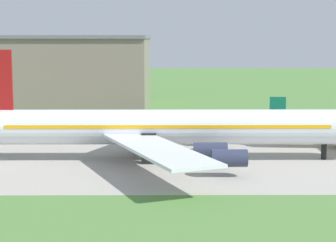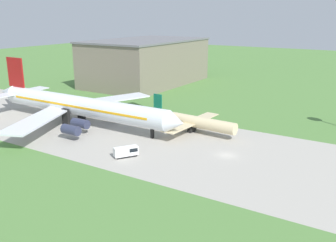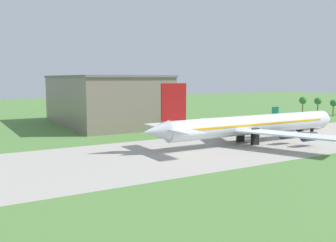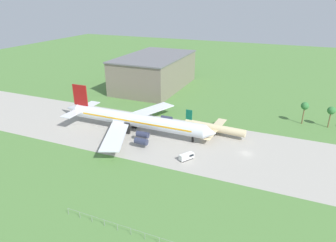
{
  "view_description": "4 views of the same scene",
  "coord_description": "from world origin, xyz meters",
  "px_view_note": "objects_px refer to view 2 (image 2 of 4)",
  "views": [
    {
      "loc": [
        -49.33,
        -99.59,
        20.65
      ],
      "look_at": [
        -48.7,
        1.23,
        6.61
      ],
      "focal_mm": 65.0,
      "sensor_mm": 36.0,
      "label": 1
    },
    {
      "loc": [
        32.48,
        -78.45,
        32.54
      ],
      "look_at": [
        -17.3,
        1.23,
        5.61
      ],
      "focal_mm": 40.0,
      "sensor_mm": 36.0,
      "label": 2
    },
    {
      "loc": [
        -130.15,
        -83.61,
        19.87
      ],
      "look_at": [
        -80.1,
        1.23,
        8.54
      ],
      "focal_mm": 40.0,
      "sensor_mm": 36.0,
      "label": 3
    },
    {
      "loc": [
        11.93,
        -106.0,
        56.67
      ],
      "look_at": [
        -35.13,
        5.0,
        6.0
      ],
      "focal_mm": 32.0,
      "sensor_mm": 36.0,
      "label": 4
    }
  ],
  "objects_px": {
    "baggage_tug": "(127,151)",
    "terminal_building": "(146,62)",
    "jet_airliner": "(77,106)",
    "regional_aircraft": "(192,121)"
  },
  "relations": [
    {
      "from": "jet_airliner",
      "to": "regional_aircraft",
      "type": "relative_size",
      "value": 2.73
    },
    {
      "from": "regional_aircraft",
      "to": "baggage_tug",
      "type": "bearing_deg",
      "value": -98.09
    },
    {
      "from": "jet_airliner",
      "to": "terminal_building",
      "type": "bearing_deg",
      "value": 107.88
    },
    {
      "from": "baggage_tug",
      "to": "terminal_building",
      "type": "bearing_deg",
      "value": 122.37
    },
    {
      "from": "terminal_building",
      "to": "jet_airliner",
      "type": "bearing_deg",
      "value": -72.12
    },
    {
      "from": "jet_airliner",
      "to": "regional_aircraft",
      "type": "xyz_separation_m",
      "value": [
        33.94,
        10.73,
        -2.41
      ]
    },
    {
      "from": "jet_airliner",
      "to": "terminal_building",
      "type": "relative_size",
      "value": 1.22
    },
    {
      "from": "regional_aircraft",
      "to": "jet_airliner",
      "type": "bearing_deg",
      "value": -162.46
    },
    {
      "from": "jet_airliner",
      "to": "terminal_building",
      "type": "distance_m",
      "value": 71.31
    },
    {
      "from": "regional_aircraft",
      "to": "terminal_building",
      "type": "height_order",
      "value": "terminal_building"
    }
  ]
}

